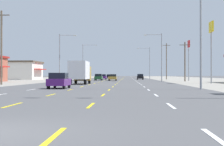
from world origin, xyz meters
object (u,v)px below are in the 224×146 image
Objects in this scene: pole_sign_right_row_1 at (211,37)px; streetlight_left_row_2 at (84,59)px; sedan_inner_left_distant_a at (109,76)px; sedan_inner_left_farthest at (103,77)px; streetlight_right_row_2 at (148,61)px; sedan_center_turn_mid at (113,77)px; hatchback_far_right_farther at (140,77)px; pole_sign_right_row_2 at (189,51)px; suv_far_left_midfar at (82,76)px; hatchback_inner_left_far at (99,77)px; streetlight_left_row_1 at (61,54)px; hatchback_inner_left_nearest at (59,81)px; box_truck_inner_left_near at (80,71)px; streetlight_right_row_1 at (160,54)px; streetlight_right_row_0 at (197,25)px.

streetlight_left_row_2 is (-25.93, 49.44, -1.04)m from pole_sign_right_row_1.
sedan_inner_left_farthest is at bearing -90.16° from sedan_inner_left_distant_a.
pole_sign_right_row_1 is 49.89m from streetlight_right_row_2.
hatchback_far_right_farther is (6.80, 16.15, 0.03)m from sedan_center_turn_mid.
sedan_inner_left_farthest is 15.99m from streetlight_right_row_2.
hatchback_far_right_farther is 20.39m from pole_sign_right_row_2.
suv_far_left_midfar is at bearing 175.72° from pole_sign_right_row_2.
hatchback_inner_left_far is at bearing 168.74° from pole_sign_right_row_2.
hatchback_inner_left_far is at bearing 31.51° from suv_far_left_midfar.
streetlight_left_row_1 is (-26.04, 14.46, -1.76)m from pole_sign_right_row_1.
hatchback_inner_left_far is 0.40× the size of streetlight_right_row_2.
sedan_inner_left_farthest and sedan_inner_left_distant_a have the same top height.
hatchback_far_right_farther is at bearing -11.68° from sedan_inner_left_farthest.
hatchback_inner_left_far is at bearing 90.07° from hatchback_inner_left_nearest.
box_truck_inner_left_near reaches higher than hatchback_far_right_farther.
box_truck_inner_left_near is at bearing -83.27° from streetlight_left_row_2.
hatchback_inner_left_nearest is at bearing -115.81° from pole_sign_right_row_2.
hatchback_inner_left_far is at bearing 90.01° from box_truck_inner_left_near.
sedan_inner_left_distant_a is 25.77m from streetlight_right_row_2.
hatchback_far_right_farther is at bearing 96.64° from streetlight_right_row_1.
box_truck_inner_left_near reaches higher than sedan_inner_left_farthest.
suv_far_left_midfar is at bearing 94.88° from hatchback_inner_left_nearest.
hatchback_far_right_farther reaches higher than sedan_center_turn_mid.
streetlight_left_row_2 reaches higher than suv_far_left_midfar.
streetlight_right_row_0 reaches higher than hatchback_inner_left_nearest.
sedan_inner_left_distant_a is (0.07, 75.27, -1.08)m from box_truck_inner_left_near.
suv_far_left_midfar is (-3.73, 43.77, 0.24)m from hatchback_inner_left_nearest.
streetlight_right_row_1 is at bearing -89.92° from streetlight_right_row_2.
hatchback_inner_left_far is 14.85m from sedan_inner_left_farthest.
box_truck_inner_left_near is 27.87m from sedan_center_turn_mid.
box_truck_inner_left_near is 0.69× the size of streetlight_right_row_0.
sedan_inner_left_distant_a is (0.08, 44.21, -0.03)m from hatchback_inner_left_far.
streetlight_right_row_1 is 0.89× the size of streetlight_left_row_2.
streetlight_left_row_1 is at bearing -162.60° from pole_sign_right_row_2.
sedan_inner_left_distant_a is at bearing 83.45° from streetlight_left_row_1.
hatchback_far_right_farther is at bearing -72.04° from sedan_inner_left_distant_a.
hatchback_far_right_farther is 20.02m from streetlight_left_row_2.
sedan_center_turn_mid is 1.15× the size of hatchback_inner_left_far.
streetlight_right_row_1 is at bearing -83.36° from hatchback_far_right_farther.
hatchback_inner_left_nearest is 69.07m from streetlight_left_row_2.
box_truck_inner_left_near is at bearing -103.21° from hatchback_far_right_farther.
pole_sign_right_row_1 is at bearing -66.12° from streetlight_right_row_1.
streetlight_left_row_2 is (-6.32, 7.69, 5.40)m from sedan_inner_left_farthest.
streetlight_left_row_1 is at bearing 119.26° from streetlight_right_row_0.
box_truck_inner_left_near is 75.28m from sedan_inner_left_distant_a.
streetlight_right_row_0 is (16.84, -45.18, 4.96)m from suv_far_left_midfar.
streetlight_right_row_2 reaches higher than sedan_center_turn_mid.
sedan_center_turn_mid is at bearing 124.48° from pole_sign_right_row_1.
streetlight_left_row_2 is at bearing 110.69° from sedan_center_turn_mid.
streetlight_left_row_1 reaches higher than sedan_inner_left_distant_a.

